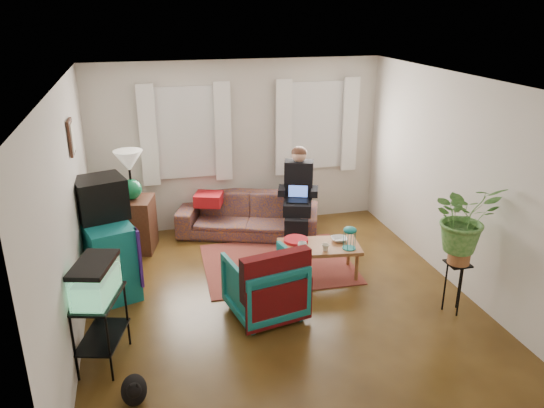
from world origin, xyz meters
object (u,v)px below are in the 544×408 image
object	(u,v)px
sofa	(248,209)
plant_stand	(455,287)
armchair	(265,283)
dresser	(107,255)
coffee_table	(319,260)
aquarium_stand	(102,330)
side_table	(135,224)

from	to	relation	value
sofa	plant_stand	distance (m)	3.32
armchair	sofa	bearing A→B (deg)	-108.87
dresser	coffee_table	world-z (taller)	dresser
dresser	aquarium_stand	world-z (taller)	dresser
side_table	armchair	distance (m)	2.55
plant_stand	armchair	bearing A→B (deg)	166.78
dresser	coffee_table	size ratio (longest dim) A/B	0.99
armchair	plant_stand	distance (m)	2.18
sofa	dresser	size ratio (longest dim) A/B	2.05
aquarium_stand	plant_stand	distance (m)	3.88
aquarium_stand	plant_stand	bearing A→B (deg)	15.58
dresser	aquarium_stand	size ratio (longest dim) A/B	1.41
dresser	armchair	bearing A→B (deg)	-47.86
sofa	dresser	bearing A→B (deg)	-129.20
sofa	aquarium_stand	world-z (taller)	sofa
sofa	coffee_table	bearing A→B (deg)	-48.66
dresser	sofa	bearing A→B (deg)	14.19
side_table	coffee_table	xyz separation A→B (m)	(2.31, -1.40, -0.17)
dresser	plant_stand	size ratio (longest dim) A/B	1.65
sofa	side_table	xyz separation A→B (m)	(-1.70, -0.14, -0.02)
dresser	coffee_table	xyz separation A→B (m)	(2.65, -0.32, -0.25)
aquarium_stand	coffee_table	bearing A→B (deg)	40.24
coffee_table	plant_stand	xyz separation A→B (m)	(1.22, -1.23, 0.10)
side_table	dresser	xyz separation A→B (m)	(-0.34, -1.08, 0.07)
armchair	aquarium_stand	bearing A→B (deg)	3.25
plant_stand	sofa	bearing A→B (deg)	123.46
dresser	armchair	xyz separation A→B (m)	(1.74, -1.05, -0.07)
side_table	coffee_table	world-z (taller)	side_table
aquarium_stand	coffee_table	world-z (taller)	aquarium_stand
side_table	plant_stand	distance (m)	4.40
dresser	armchair	world-z (taller)	dresser
coffee_table	plant_stand	size ratio (longest dim) A/B	1.66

